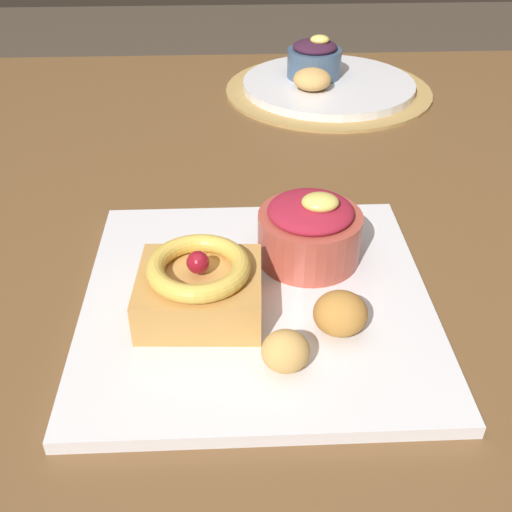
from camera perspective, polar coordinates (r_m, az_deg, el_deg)
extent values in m
cube|color=brown|center=(0.70, 0.82, 3.58)|extent=(1.49, 1.06, 0.04)
cylinder|color=#AD894C|center=(1.01, 6.67, 14.97)|extent=(0.32, 0.32, 0.00)
cube|color=white|center=(0.54, 0.09, -4.15)|extent=(0.30, 0.30, 0.01)
cube|color=#C68E47|center=(0.51, -5.18, -3.40)|extent=(0.11, 0.09, 0.04)
torus|color=#E5BC4C|center=(0.50, -5.34, -1.03)|extent=(0.09, 0.09, 0.02)
sphere|color=maroon|center=(0.50, -5.37, -0.59)|extent=(0.02, 0.02, 0.02)
cylinder|color=#B24C3D|center=(0.57, 4.93, 1.80)|extent=(0.10, 0.10, 0.05)
ellipsoid|color=#A31E33|center=(0.56, 5.07, 4.14)|extent=(0.08, 0.08, 0.02)
ellipsoid|color=#EAD666|center=(0.55, 5.94, 4.97)|extent=(0.03, 0.03, 0.01)
ellipsoid|color=#BC7F38|center=(0.50, 7.78, -5.27)|extent=(0.04, 0.04, 0.04)
ellipsoid|color=tan|center=(0.46, 2.35, -8.79)|extent=(0.04, 0.03, 0.03)
cylinder|color=white|center=(1.01, 6.70, 15.42)|extent=(0.27, 0.27, 0.01)
cylinder|color=#3D5675|center=(1.02, 5.37, 17.30)|extent=(0.08, 0.08, 0.04)
ellipsoid|color=#38192D|center=(1.01, 5.46, 18.66)|extent=(0.07, 0.07, 0.02)
ellipsoid|color=#EAD666|center=(1.00, 5.90, 19.24)|extent=(0.03, 0.03, 0.01)
ellipsoid|color=tan|center=(0.96, 5.20, 15.92)|extent=(0.06, 0.06, 0.03)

